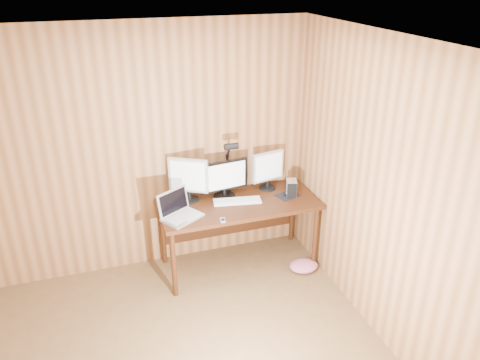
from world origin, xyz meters
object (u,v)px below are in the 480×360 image
desk (236,210)px  mouse (287,194)px  hard_drive (291,188)px  keyboard (237,201)px  desk_lamp (229,159)px  laptop (179,211)px  speaker (287,183)px  monitor_left (188,179)px  monitor_center (224,179)px  monitor_right (268,169)px  phone (223,220)px

desk → mouse: size_ratio=14.56×
desk → hard_drive: size_ratio=9.09×
keyboard → hard_drive: size_ratio=2.82×
hard_drive → desk_lamp: 0.70m
hard_drive → laptop: bearing=-156.3°
laptop → hard_drive: size_ratio=2.53×
keyboard → speaker: (0.60, 0.13, 0.05)m
monitor_left → laptop: monitor_left is taller
monitor_left → desk_lamp: (0.44, 0.04, 0.13)m
monitor_left → monitor_center: bearing=24.0°
desk → speaker: bearing=6.9°
laptop → hard_drive: 1.20m
laptop → mouse: size_ratio=4.05×
desk → monitor_left: monitor_left is taller
monitor_left → monitor_right: size_ratio=1.10×
laptop → desk_lamp: bearing=-1.9°
monitor_right → desk: bearing=-173.5°
monitor_left → phone: bearing=-37.8°
monitor_center → monitor_left: 0.36m
monitor_center → phone: bearing=-115.6°
mouse → desk_lamp: desk_lamp is taller
keyboard → monitor_left: bearing=168.0°
monitor_center → monitor_left: bearing=167.1°
desk → phone: bearing=-124.0°
monitor_center → speaker: size_ratio=4.08×
mouse → desk_lamp: size_ratio=0.18×
phone → laptop: bearing=162.2°
monitor_right → laptop: (-1.02, -0.31, -0.16)m
desk → monitor_right: (0.39, 0.13, 0.34)m
monitor_right → mouse: 0.33m
desk → monitor_center: monitor_center is taller
desk_lamp → monitor_right: bearing=6.5°
laptop → hard_drive: laptop is taller
monitor_center → keyboard: 0.26m
monitor_center → desk_lamp: 0.20m
phone → speaker: 0.96m
monitor_center → hard_drive: 0.70m
monitor_right → phone: monitor_right is taller
hard_drive → keyboard: bearing=-163.2°
laptop → phone: size_ratio=4.64×
monitor_right → hard_drive: size_ratio=2.36×
laptop → hard_drive: bearing=-26.5°
monitor_center → mouse: bearing=-22.9°
desk → speaker: 0.63m
desk → phone: 0.47m
desk → desk_lamp: size_ratio=2.61×
monitor_center → speaker: 0.71m
keyboard → speaker: bearing=22.4°
hard_drive → speaker: 0.16m
hard_drive → monitor_right: bearing=147.9°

